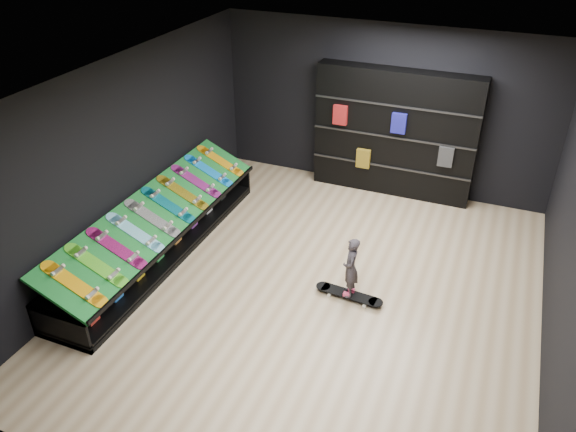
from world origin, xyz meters
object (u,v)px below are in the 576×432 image
at_px(back_shelving, 395,133).
at_px(floor_skateboard, 349,296).
at_px(display_rack, 161,238).
at_px(child, 350,278).

xyz_separation_m(back_shelving, floor_skateboard, (0.23, -3.33, -1.10)).
relative_size(display_rack, child, 8.44).
relative_size(floor_skateboard, child, 1.84).
bearing_deg(floor_skateboard, back_shelving, 98.43).
distance_m(display_rack, back_shelving, 4.44).
bearing_deg(floor_skateboard, display_rack, -175.70).
height_order(back_shelving, child, back_shelving).
xyz_separation_m(display_rack, floor_skateboard, (3.05, -0.01, -0.21)).
distance_m(back_shelving, child, 3.43).
relative_size(back_shelving, floor_skateboard, 2.92).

